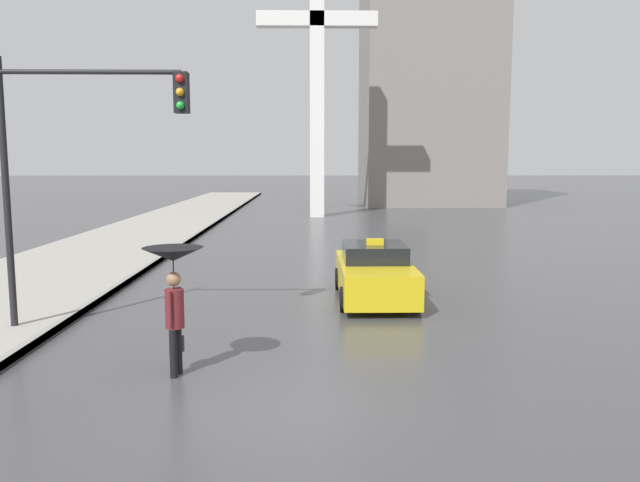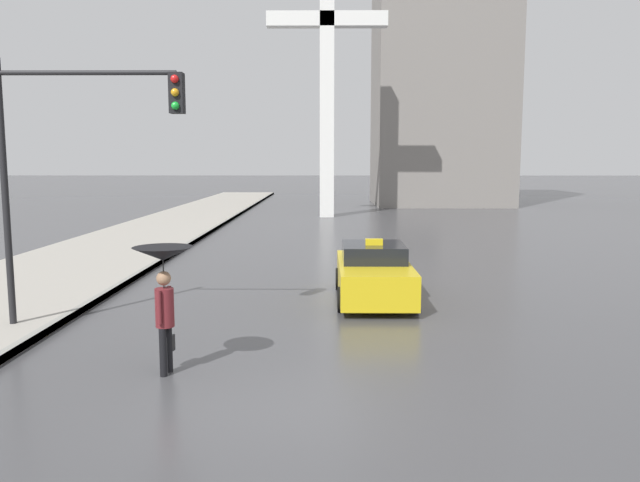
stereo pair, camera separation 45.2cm
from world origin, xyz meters
TOP-DOWN VIEW (x-y plane):
  - ground_plane at (0.00, 0.00)m, footprint 300.00×300.00m
  - taxi at (1.99, 7.36)m, footprint 1.91×4.22m
  - pedestrian_with_umbrella at (-1.92, 1.62)m, footprint 0.99×0.99m
  - traffic_light at (-4.31, 4.23)m, footprint 3.79×0.38m
  - building_tower_near at (10.09, 43.78)m, footprint 10.57×9.99m
  - monument_cross at (0.82, 31.71)m, footprint 7.52×0.90m

SIDE VIEW (x-z plane):
  - ground_plane at x=0.00m, z-range 0.00..0.00m
  - taxi at x=1.99m, z-range -0.12..1.47m
  - pedestrian_with_umbrella at x=-1.92m, z-range 0.62..2.78m
  - traffic_light at x=-4.31m, z-range 1.11..6.71m
  - monument_cross at x=0.82m, z-range 1.15..18.24m
  - building_tower_near at x=10.09m, z-range 0.00..26.06m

